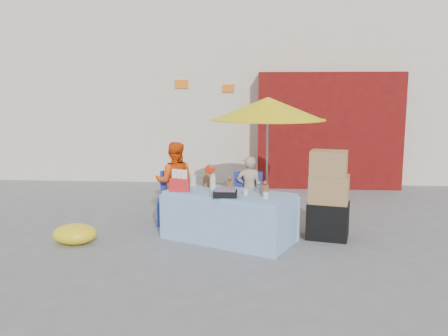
# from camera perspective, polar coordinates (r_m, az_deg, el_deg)

# --- Properties ---
(ground) EXTENTS (80.00, 80.00, 0.00)m
(ground) POSITION_cam_1_polar(r_m,az_deg,el_deg) (7.04, -1.03, -8.84)
(ground) COLOR slate
(ground) RESTS_ON ground
(backdrop) EXTENTS (14.00, 8.00, 7.80)m
(backdrop) POSITION_cam_1_polar(r_m,az_deg,el_deg) (14.21, 3.89, 12.91)
(backdrop) COLOR silver
(backdrop) RESTS_ON ground
(market_table) EXTENTS (2.07, 1.58, 1.14)m
(market_table) POSITION_cam_1_polar(r_m,az_deg,el_deg) (7.02, 0.55, -5.74)
(market_table) COLOR #96C1F0
(market_table) RESTS_ON ground
(chair_left) EXTENTS (0.51, 0.50, 0.85)m
(chair_left) POSITION_cam_1_polar(r_m,az_deg,el_deg) (7.98, -6.08, -4.81)
(chair_left) COLOR #203397
(chair_left) RESTS_ON ground
(chair_right) EXTENTS (0.51, 0.50, 0.85)m
(chair_right) POSITION_cam_1_polar(r_m,az_deg,el_deg) (7.86, 2.96, -4.99)
(chair_right) COLOR #203397
(chair_right) RESTS_ON ground
(vendor_orange) EXTENTS (0.69, 0.56, 1.35)m
(vendor_orange) POSITION_cam_1_polar(r_m,az_deg,el_deg) (8.02, -5.95, -1.66)
(vendor_orange) COLOR #FF540D
(vendor_orange) RESTS_ON ground
(vendor_beige) EXTENTS (0.43, 0.30, 1.13)m
(vendor_beige) POSITION_cam_1_polar(r_m,az_deg,el_deg) (7.92, 3.01, -2.58)
(vendor_beige) COLOR tan
(vendor_beige) RESTS_ON ground
(umbrella) EXTENTS (1.90, 1.90, 2.09)m
(umbrella) POSITION_cam_1_polar(r_m,az_deg,el_deg) (7.91, 5.30, 7.07)
(umbrella) COLOR gray
(umbrella) RESTS_ON ground
(box_stack) EXTENTS (0.69, 0.61, 1.32)m
(box_stack) POSITION_cam_1_polar(r_m,az_deg,el_deg) (7.22, 12.45, -3.57)
(box_stack) COLOR black
(box_stack) RESTS_ON ground
(tarp_bundle) EXTENTS (0.74, 0.64, 0.29)m
(tarp_bundle) POSITION_cam_1_polar(r_m,az_deg,el_deg) (7.24, -17.50, -7.58)
(tarp_bundle) COLOR yellow
(tarp_bundle) RESTS_ON ground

